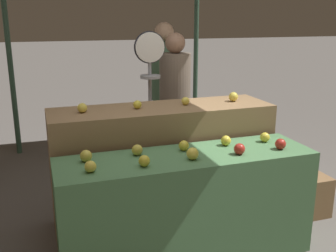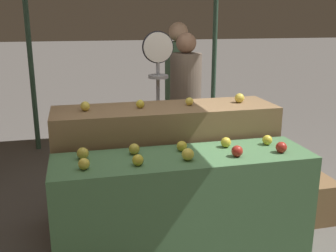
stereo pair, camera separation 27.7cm
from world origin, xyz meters
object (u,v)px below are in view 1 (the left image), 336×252
person_vendor_at_scale (175,97)px  person_customer_left (164,82)px  produce_scale (150,77)px  wooden_crate_side (304,194)px

person_vendor_at_scale → person_customer_left: bearing=-98.8°
produce_scale → wooden_crate_side: produce_scale is taller
person_vendor_at_scale → person_customer_left: size_ratio=0.94×
produce_scale → wooden_crate_side: (1.27, -0.87, -1.06)m
produce_scale → wooden_crate_side: bearing=-34.3°
person_customer_left → wooden_crate_side: person_customer_left is taller
produce_scale → person_customer_left: person_customer_left is taller
person_customer_left → wooden_crate_side: 2.14m
person_vendor_at_scale → person_customer_left: 0.61m
wooden_crate_side → person_customer_left: bearing=114.5°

